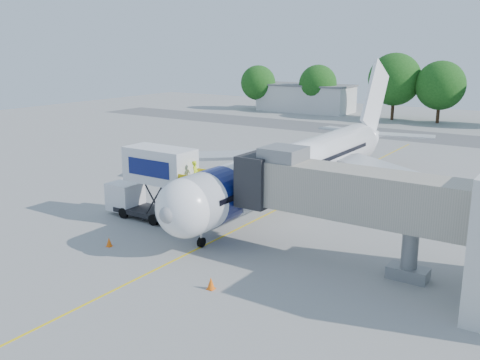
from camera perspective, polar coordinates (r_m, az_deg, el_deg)
The scene contains 14 objects.
ground at distance 42.17m, azimuth 3.81°, elevation -3.24°, with size 160.00×160.00×0.00m, color gray.
guidance_line at distance 42.16m, azimuth 3.81°, elevation -3.23°, with size 0.15×70.00×0.01m, color yellow.
taxiway_strip at distance 80.47m, azimuth 19.02°, elevation 4.38°, with size 120.00×10.00×0.01m, color #59595B.
aircraft at distance 44.92m, azimuth 6.51°, elevation 1.68°, with size 34.17×37.73×11.35m.
jet_bridge at distance 31.49m, azimuth 10.15°, elevation -1.23°, with size 13.90×3.20×6.60m.
catering_hiloader at distance 39.57m, azimuth -9.16°, elevation -0.40°, with size 8.50×2.44×5.50m.
ground_tug at distance 30.07m, azimuth -16.81°, elevation -9.54°, with size 4.24×3.20×1.52m.
safety_cone_a at distance 28.88m, azimuth -3.12°, elevation -10.96°, with size 0.43×0.43×0.69m.
safety_cone_b at distance 35.61m, azimuth -13.79°, elevation -6.45°, with size 0.38×0.38×0.61m.
outbuilding_left at distance 106.84m, azimuth 7.01°, elevation 8.71°, with size 18.40×8.40×5.30m.
tree_a at distance 108.78m, azimuth 1.94°, elevation 10.32°, with size 6.92×6.92×8.82m.
tree_b at distance 104.24m, azimuth 8.30°, elevation 10.12°, with size 7.16×7.16×9.13m.
tree_c at distance 96.94m, azimuth 16.17°, elevation 10.27°, with size 8.98×8.98×11.45m.
tree_d at distance 95.05m, azimuth 20.60°, elevation 9.42°, with size 8.04×8.04×10.26m.
Camera 1 is at (20.00, -34.93, 12.56)m, focal length 40.00 mm.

